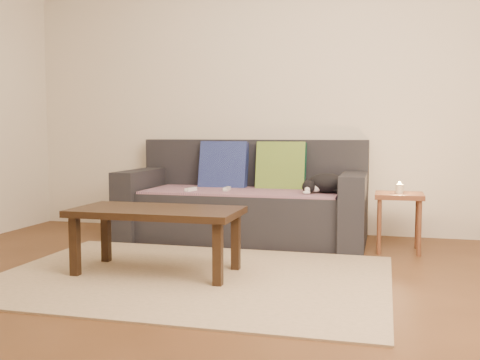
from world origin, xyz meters
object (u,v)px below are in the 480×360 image
object	(u,v)px
cat	(325,184)
coffee_table	(157,217)
wii_remote_a	(191,189)
wii_remote_b	(227,189)
sofa	(245,204)
side_table	(399,203)

from	to	relation	value
cat	coffee_table	size ratio (longest dim) A/B	0.34
cat	wii_remote_a	size ratio (longest dim) A/B	2.50
wii_remote_b	sofa	bearing A→B (deg)	-34.61
wii_remote_b	side_table	world-z (taller)	wii_remote_b
side_table	sofa	bearing A→B (deg)	170.01
side_table	coffee_table	bearing A→B (deg)	-143.56
side_table	cat	bearing A→B (deg)	173.76
wii_remote_b	coffee_table	distance (m)	1.21
cat	side_table	distance (m)	0.61
cat	wii_remote_b	distance (m)	0.84
sofa	wii_remote_a	xyz separation A→B (m)	(-0.40, -0.29, 0.15)
cat	wii_remote_b	size ratio (longest dim) A/B	2.50
wii_remote_a	coffee_table	world-z (taller)	wii_remote_a
cat	coffee_table	world-z (taller)	cat
sofa	wii_remote_a	size ratio (longest dim) A/B	14.00
cat	wii_remote_b	xyz separation A→B (m)	(-0.83, -0.02, -0.06)
cat	side_table	world-z (taller)	cat
sofa	side_table	bearing A→B (deg)	-9.99
wii_remote_a	sofa	bearing A→B (deg)	-42.55
cat	coffee_table	xyz separation A→B (m)	(-0.97, -1.21, -0.14)
cat	side_table	size ratio (longest dim) A/B	0.81
wii_remote_a	wii_remote_b	size ratio (longest dim) A/B	1.00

